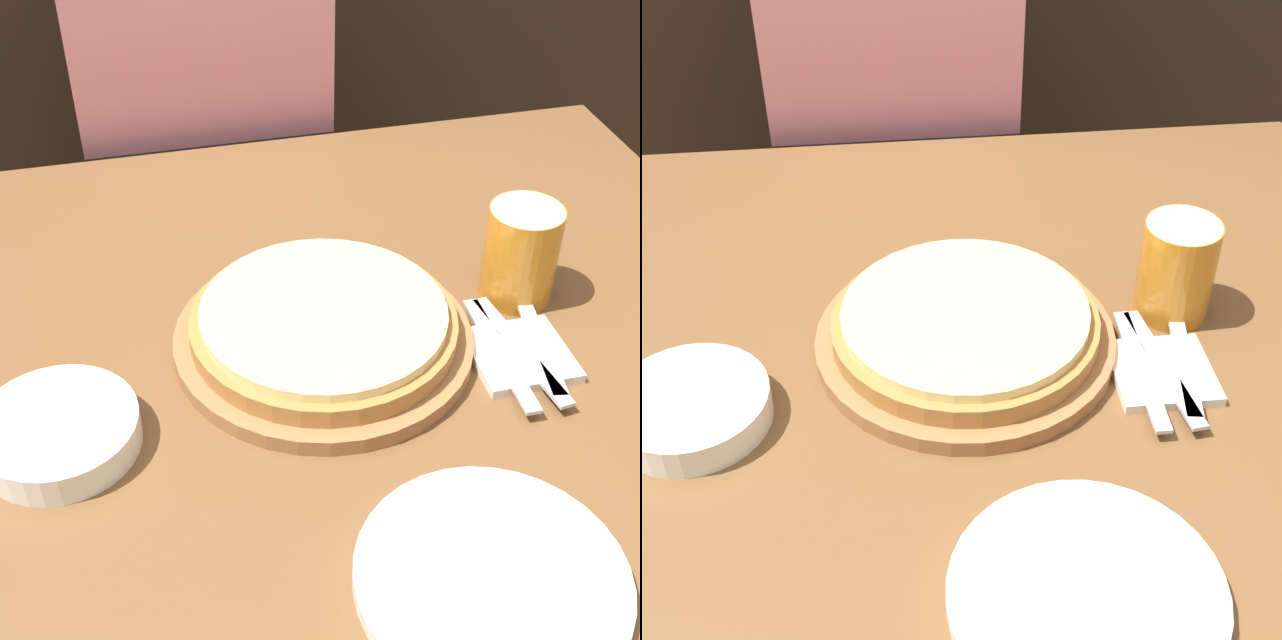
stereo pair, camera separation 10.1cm
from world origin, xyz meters
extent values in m
cube|color=brown|center=(0.00, 0.00, 0.38)|extent=(1.17, 1.03, 0.77)
cylinder|color=#99663D|center=(0.00, 0.01, 0.78)|extent=(0.34, 0.34, 0.02)
cylinder|color=#A87038|center=(0.00, 0.01, 0.80)|extent=(0.31, 0.31, 0.02)
cylinder|color=#EAD184|center=(0.00, 0.01, 0.82)|extent=(0.28, 0.28, 0.01)
cylinder|color=#B7701E|center=(0.26, 0.05, 0.83)|extent=(0.09, 0.09, 0.12)
cylinder|color=white|center=(0.26, 0.05, 0.88)|extent=(0.09, 0.09, 0.01)
cylinder|color=white|center=(0.07, -0.34, 0.78)|extent=(0.24, 0.24, 0.02)
cylinder|color=white|center=(-0.30, -0.08, 0.78)|extent=(0.17, 0.17, 0.04)
cube|color=silver|center=(0.21, -0.07, 0.77)|extent=(0.11, 0.11, 0.01)
cube|color=silver|center=(0.19, -0.07, 0.78)|extent=(0.02, 0.20, 0.00)
cube|color=silver|center=(0.21, -0.07, 0.78)|extent=(0.04, 0.20, 0.00)
cube|color=silver|center=(0.24, -0.07, 0.78)|extent=(0.05, 0.17, 0.00)
cube|color=#33333D|center=(-0.05, 0.66, 0.37)|extent=(0.33, 0.20, 0.75)
camera|label=1|loc=(-0.19, -0.76, 1.44)|focal=50.00mm
camera|label=2|loc=(-0.09, -0.77, 1.44)|focal=50.00mm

